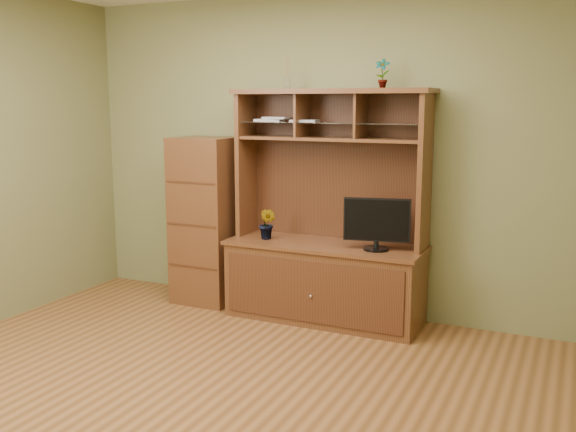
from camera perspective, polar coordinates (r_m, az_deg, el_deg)
The scene contains 8 objects.
room at distance 3.75m, azimuth -8.85°, elevation 3.16°, with size 4.54×4.04×2.74m.
media_hutch at distance 5.34m, azimuth 3.38°, elevation -3.73°, with size 1.66×0.61×1.90m.
monitor at distance 5.04m, azimuth 7.88°, elevation -0.63°, with size 0.51×0.20×0.41m.
orchid_plant at distance 5.41m, azimuth -1.84°, elevation -0.70°, with size 0.15×0.12×0.27m, color #335D1F.
top_plant at distance 5.12m, azimuth 8.38°, elevation 12.45°, with size 0.12×0.08×0.23m, color #286623.
reed_diffuser at distance 5.41m, azimuth -0.06°, elevation 12.28°, with size 0.05×0.05×0.26m.
magazines at distance 5.42m, azimuth -0.46°, elevation 8.56°, with size 0.57×0.21×0.04m.
side_cabinet at distance 5.82m, azimuth -7.27°, elevation -0.39°, with size 0.53×0.48×1.49m.
Camera 1 is at (2.08, -3.09, 1.80)m, focal length 40.00 mm.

